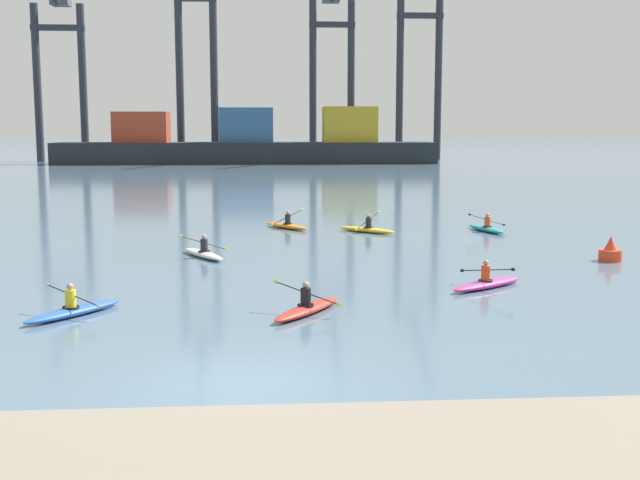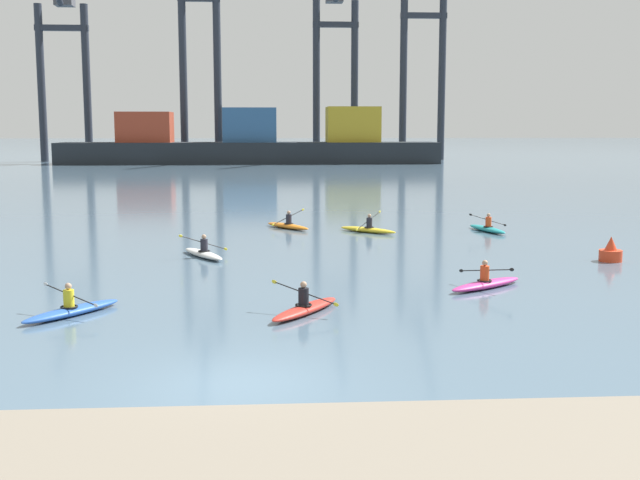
{
  "view_description": "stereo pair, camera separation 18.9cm",
  "coord_description": "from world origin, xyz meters",
  "px_view_note": "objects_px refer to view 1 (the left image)",
  "views": [
    {
      "loc": [
        0.43,
        -16.12,
        5.27
      ],
      "look_at": [
        2.82,
        17.12,
        0.6
      ],
      "focal_mm": 44.99,
      "sensor_mm": 36.0,
      "label": 1
    },
    {
      "loc": [
        0.62,
        -16.14,
        5.27
      ],
      "look_at": [
        2.82,
        17.12,
        0.6
      ],
      "focal_mm": 44.99,
      "sensor_mm": 36.0,
      "label": 2
    }
  ],
  "objects_px": {
    "gantry_crane_west_mid": "(196,36)",
    "channel_buoy": "(610,252)",
    "kayak_orange": "(287,225)",
    "kayak_white": "(203,253)",
    "gantry_crane_east": "(420,45)",
    "kayak_blue": "(74,310)",
    "kayak_magenta": "(487,283)",
    "container_barge": "(248,144)",
    "gantry_crane_west": "(58,56)",
    "kayak_yellow": "(367,229)",
    "gantry_crane_east_mid": "(333,51)",
    "kayak_teal": "(486,228)",
    "kayak_red": "(307,308)"
  },
  "relations": [
    {
      "from": "kayak_orange",
      "to": "kayak_yellow",
      "type": "height_order",
      "value": "kayak_yellow"
    },
    {
      "from": "kayak_white",
      "to": "kayak_red",
      "type": "relative_size",
      "value": 1.03
    },
    {
      "from": "kayak_teal",
      "to": "kayak_yellow",
      "type": "xyz_separation_m",
      "value": [
        -6.15,
        0.09,
        0.0
      ]
    },
    {
      "from": "gantry_crane_west_mid",
      "to": "kayak_orange",
      "type": "distance_m",
      "value": 89.15
    },
    {
      "from": "kayak_magenta",
      "to": "kayak_blue",
      "type": "distance_m",
      "value": 13.14
    },
    {
      "from": "gantry_crane_east_mid",
      "to": "kayak_teal",
      "type": "bearing_deg",
      "value": -90.16
    },
    {
      "from": "gantry_crane_west",
      "to": "kayak_orange",
      "type": "distance_m",
      "value": 94.61
    },
    {
      "from": "kayak_red",
      "to": "kayak_blue",
      "type": "bearing_deg",
      "value": 178.29
    },
    {
      "from": "kayak_magenta",
      "to": "gantry_crane_east",
      "type": "bearing_deg",
      "value": 80.14
    },
    {
      "from": "gantry_crane_west",
      "to": "gantry_crane_east",
      "type": "relative_size",
      "value": 0.83
    },
    {
      "from": "gantry_crane_east_mid",
      "to": "kayak_teal",
      "type": "xyz_separation_m",
      "value": [
        -0.26,
        -93.97,
        -17.67
      ]
    },
    {
      "from": "kayak_red",
      "to": "gantry_crane_west",
      "type": "bearing_deg",
      "value": 106.95
    },
    {
      "from": "gantry_crane_east",
      "to": "kayak_blue",
      "type": "relative_size",
      "value": 12.14
    },
    {
      "from": "kayak_magenta",
      "to": "kayak_yellow",
      "type": "xyz_separation_m",
      "value": [
        -2.13,
        14.47,
        0.0
      ]
    },
    {
      "from": "gantry_crane_east_mid",
      "to": "kayak_white",
      "type": "distance_m",
      "value": 103.75
    },
    {
      "from": "kayak_blue",
      "to": "kayak_yellow",
      "type": "relative_size",
      "value": 1.06
    },
    {
      "from": "gantry_crane_west_mid",
      "to": "kayak_yellow",
      "type": "bearing_deg",
      "value": -80.12
    },
    {
      "from": "channel_buoy",
      "to": "kayak_orange",
      "type": "bearing_deg",
      "value": 137.97
    },
    {
      "from": "kayak_teal",
      "to": "container_barge",
      "type": "bearing_deg",
      "value": 99.51
    },
    {
      "from": "container_barge",
      "to": "kayak_blue",
      "type": "distance_m",
      "value": 97.93
    },
    {
      "from": "gantry_crane_east",
      "to": "channel_buoy",
      "type": "distance_m",
      "value": 104.18
    },
    {
      "from": "gantry_crane_east_mid",
      "to": "kayak_white",
      "type": "xyz_separation_m",
      "value": [
        -14.15,
        -101.25,
        -17.67
      ]
    },
    {
      "from": "kayak_red",
      "to": "channel_buoy",
      "type": "bearing_deg",
      "value": 33.33
    },
    {
      "from": "container_barge",
      "to": "gantry_crane_east",
      "type": "height_order",
      "value": "gantry_crane_east"
    },
    {
      "from": "container_barge",
      "to": "channel_buoy",
      "type": "distance_m",
      "value": 91.18
    },
    {
      "from": "gantry_crane_west_mid",
      "to": "channel_buoy",
      "type": "height_order",
      "value": "gantry_crane_west_mid"
    },
    {
      "from": "gantry_crane_west_mid",
      "to": "kayak_yellow",
      "type": "xyz_separation_m",
      "value": [
        15.36,
        -88.17,
        -19.25
      ]
    },
    {
      "from": "channel_buoy",
      "to": "kayak_red",
      "type": "height_order",
      "value": "channel_buoy"
    },
    {
      "from": "channel_buoy",
      "to": "kayak_orange",
      "type": "distance_m",
      "value": 16.92
    },
    {
      "from": "gantry_crane_east_mid",
      "to": "kayak_yellow",
      "type": "distance_m",
      "value": 95.74
    },
    {
      "from": "container_barge",
      "to": "kayak_orange",
      "type": "height_order",
      "value": "container_barge"
    },
    {
      "from": "kayak_red",
      "to": "kayak_white",
      "type": "bearing_deg",
      "value": 109.64
    },
    {
      "from": "gantry_crane_east_mid",
      "to": "channel_buoy",
      "type": "bearing_deg",
      "value": -88.82
    },
    {
      "from": "kayak_teal",
      "to": "gantry_crane_west",
      "type": "bearing_deg",
      "value": 115.61
    },
    {
      "from": "kayak_orange",
      "to": "kayak_white",
      "type": "distance_m",
      "value": 9.96
    },
    {
      "from": "container_barge",
      "to": "kayak_white",
      "type": "bearing_deg",
      "value": -90.28
    },
    {
      "from": "kayak_magenta",
      "to": "kayak_orange",
      "type": "xyz_separation_m",
      "value": [
        -6.15,
        16.34,
        -0.0
      ]
    },
    {
      "from": "gantry_crane_west",
      "to": "kayak_yellow",
      "type": "distance_m",
      "value": 97.77
    },
    {
      "from": "kayak_red",
      "to": "gantry_crane_east",
      "type": "bearing_deg",
      "value": 77.34
    },
    {
      "from": "container_barge",
      "to": "kayak_orange",
      "type": "distance_m",
      "value": 78.54
    },
    {
      "from": "kayak_magenta",
      "to": "kayak_teal",
      "type": "height_order",
      "value": "kayak_teal"
    },
    {
      "from": "channel_buoy",
      "to": "kayak_white",
      "type": "height_order",
      "value": "kayak_white"
    },
    {
      "from": "kayak_teal",
      "to": "kayak_yellow",
      "type": "relative_size",
      "value": 1.18
    },
    {
      "from": "container_barge",
      "to": "kayak_teal",
      "type": "height_order",
      "value": "container_barge"
    },
    {
      "from": "gantry_crane_west",
      "to": "kayak_white",
      "type": "height_order",
      "value": "gantry_crane_west"
    },
    {
      "from": "gantry_crane_west_mid",
      "to": "channel_buoy",
      "type": "xyz_separation_m",
      "value": [
        23.91,
        -97.64,
        -19.07
      ]
    },
    {
      "from": "kayak_white",
      "to": "kayak_yellow",
      "type": "bearing_deg",
      "value": 43.6
    },
    {
      "from": "gantry_crane_west_mid",
      "to": "kayak_yellow",
      "type": "height_order",
      "value": "gantry_crane_west_mid"
    },
    {
      "from": "kayak_white",
      "to": "kayak_orange",
      "type": "bearing_deg",
      "value": 68.09
    },
    {
      "from": "gantry_crane_east_mid",
      "to": "kayak_teal",
      "type": "height_order",
      "value": "gantry_crane_east_mid"
    }
  ]
}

